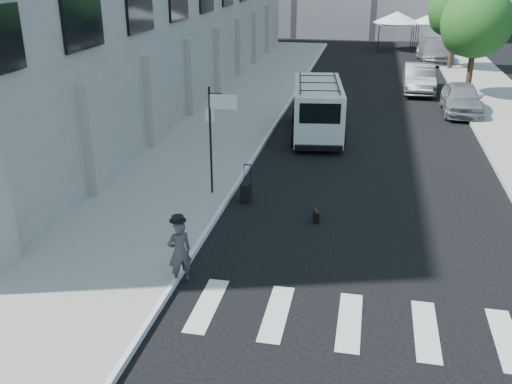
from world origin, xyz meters
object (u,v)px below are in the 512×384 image
at_px(suitcase, 246,192).
at_px(cargo_van, 317,108).
at_px(briefcase, 316,216).
at_px(parked_car_c, 434,51).
at_px(businessman, 180,252).
at_px(parked_car_a, 462,98).
at_px(parked_car_b, 419,78).

height_order(suitcase, cargo_van, cargo_van).
bearing_deg(briefcase, parked_car_c, 65.23).
xyz_separation_m(briefcase, cargo_van, (-0.93, 9.09, 1.03)).
height_order(businessman, briefcase, businessman).
relative_size(parked_car_a, parked_car_b, 0.93).
distance_m(suitcase, parked_car_c, 30.44).
relative_size(briefcase, cargo_van, 0.07).
height_order(briefcase, parked_car_b, parked_car_b).
bearing_deg(parked_car_b, briefcase, -101.37).
relative_size(businessman, parked_car_c, 0.29).
bearing_deg(cargo_van, parked_car_c, 64.85).
distance_m(briefcase, parked_car_b, 19.56).
bearing_deg(businessman, parked_car_b, -145.66).
height_order(businessman, parked_car_b, businessman).
relative_size(briefcase, suitcase, 0.36).
xyz_separation_m(cargo_van, parked_car_a, (6.77, 5.21, -0.42)).
xyz_separation_m(suitcase, parked_car_a, (8.21, 13.29, 0.45)).
bearing_deg(briefcase, cargo_van, 81.98).
bearing_deg(briefcase, suitcase, 143.22).
relative_size(cargo_van, parked_car_c, 1.14).
distance_m(businessman, suitcase, 5.19).
bearing_deg(suitcase, parked_car_c, 76.70).
relative_size(suitcase, parked_car_c, 0.22).
xyz_separation_m(businessman, suitcase, (0.49, 5.14, -0.49)).
xyz_separation_m(briefcase, parked_car_c, (5.84, 30.31, 0.63)).
bearing_deg(cargo_van, briefcase, -91.61).
distance_m(businessman, cargo_van, 13.37).
distance_m(suitcase, parked_car_b, 19.24).
relative_size(briefcase, parked_car_b, 0.09).
bearing_deg(parked_car_b, cargo_van, -115.77).
xyz_separation_m(businessman, parked_car_a, (8.70, 18.43, -0.05)).
relative_size(cargo_van, parked_car_b, 1.30).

